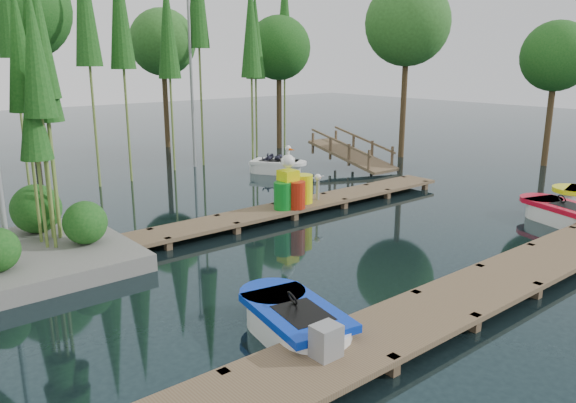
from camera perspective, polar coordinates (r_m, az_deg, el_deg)
ground_plane at (r=13.53m, az=-0.28°, el=-5.26°), size 90.00×90.00×0.00m
near_dock at (r=10.61m, az=15.59°, el=-10.19°), size 18.00×1.50×0.50m
far_dock at (r=15.93m, az=-3.21°, el=-1.37°), size 15.00×1.20×0.50m
tree_screen at (r=21.37m, az=-24.31°, el=17.40°), size 34.42×18.53×10.31m
lamp_rear at (r=24.10m, az=-9.85°, el=13.51°), size 0.30×0.30×7.25m
ramp at (r=23.98m, az=6.51°, el=4.80°), size 1.50×3.94×1.49m
boat_blue at (r=9.58m, az=0.70°, el=-12.28°), size 1.62×2.77×0.88m
boat_red at (r=17.70m, az=26.12°, el=-1.15°), size 1.90×2.87×0.89m
boat_white_far at (r=22.86m, az=-1.23°, el=3.56°), size 2.19×2.58×1.13m
utility_cabinet at (r=8.44m, az=3.90°, el=-13.96°), size 0.41×0.34×0.50m
yellow_barrel at (r=16.87m, az=1.55°, el=1.30°), size 0.57×0.57×0.86m
drum_cluster at (r=16.32m, az=0.18°, el=1.24°), size 1.06×0.97×1.82m
seagull_post at (r=17.23m, az=3.05°, el=1.96°), size 0.50×0.27×0.81m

